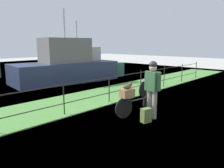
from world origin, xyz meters
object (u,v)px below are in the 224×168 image
at_px(wooden_crate, 127,93).
at_px(mooring_bollard, 155,89).
at_px(terrier_dog, 128,86).
at_px(bicycle_main, 137,104).
at_px(moored_boat_far, 66,66).
at_px(cyclist_person, 153,84).
at_px(backpack_on_paving, 146,115).
at_px(moored_boat_near, 77,67).
at_px(bicycle_parked, 148,87).

relative_size(wooden_crate, mooring_bollard, 0.97).
bearing_deg(terrier_dog, mooring_bollard, 18.25).
height_order(bicycle_main, moored_boat_far, moored_boat_far).
bearing_deg(cyclist_person, bicycle_main, 99.67).
distance_m(cyclist_person, mooring_bollard, 3.28).
height_order(bicycle_main, backpack_on_paving, bicycle_main).
xyz_separation_m(mooring_bollard, moored_boat_near, (0.64, 6.15, 0.51)).
bearing_deg(moored_boat_far, wooden_crate, -111.01).
height_order(wooden_crate, moored_boat_far, moored_boat_far).
bearing_deg(backpack_on_paving, moored_boat_far, -95.28).
distance_m(bicycle_main, bicycle_parked, 2.76).
height_order(backpack_on_paving, moored_boat_far, moored_boat_far).
xyz_separation_m(bicycle_main, moored_boat_near, (3.47, 7.27, 0.38)).
bearing_deg(mooring_bollard, backpack_on_paving, -151.89).
bearing_deg(moored_boat_far, bicycle_parked, -86.44).
height_order(terrier_dog, cyclist_person, cyclist_person).
distance_m(mooring_bollard, bicycle_parked, 0.40).
bearing_deg(terrier_dog, moored_boat_near, 61.95).
bearing_deg(bicycle_parked, terrier_dog, -157.90).
relative_size(moored_boat_near, moored_boat_far, 1.00).
bearing_deg(bicycle_parked, backpack_on_paving, -147.51).
relative_size(backpack_on_paving, bicycle_parked, 0.24).
relative_size(cyclist_person, backpack_on_paving, 4.21).
height_order(terrier_dog, bicycle_parked, terrier_dog).
height_order(terrier_dog, mooring_bollard, terrier_dog).
xyz_separation_m(wooden_crate, backpack_on_paving, (0.04, -0.65, -0.54)).
height_order(cyclist_person, bicycle_parked, cyclist_person).
bearing_deg(moored_boat_near, mooring_bollard, -95.94).
bearing_deg(bicycle_main, backpack_on_paving, -121.65).
relative_size(bicycle_parked, moored_boat_far, 0.27).
bearing_deg(bicycle_main, wooden_crate, 168.71).
bearing_deg(mooring_bollard, cyclist_person, -149.74).
distance_m(wooden_crate, bicycle_parked, 3.11).
xyz_separation_m(cyclist_person, moored_boat_near, (3.39, 7.75, -0.29)).
bearing_deg(backpack_on_paving, mooring_bollard, -138.18).
height_order(terrier_dog, backpack_on_paving, terrier_dog).
distance_m(terrier_dog, bicycle_parked, 3.12).
relative_size(wooden_crate, moored_boat_near, 0.06).
relative_size(cyclist_person, moored_boat_near, 0.27).
bearing_deg(bicycle_parked, mooring_bollard, -15.23).
xyz_separation_m(terrier_dog, moored_boat_far, (2.50, 6.58, -0.05)).
bearing_deg(moored_boat_far, terrier_dog, -110.81).
bearing_deg(moored_boat_far, bicycle_main, -107.77).
distance_m(terrier_dog, mooring_bollard, 3.45).
relative_size(bicycle_parked, moored_boat_near, 0.27).
xyz_separation_m(backpack_on_paving, bicycle_parked, (2.82, 1.80, 0.15)).
bearing_deg(bicycle_main, terrier_dog, 168.71).
bearing_deg(cyclist_person, backpack_on_paving, -167.42).
distance_m(terrier_dog, moored_boat_near, 8.16).
bearing_deg(bicycle_parked, bicycle_main, -153.61).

